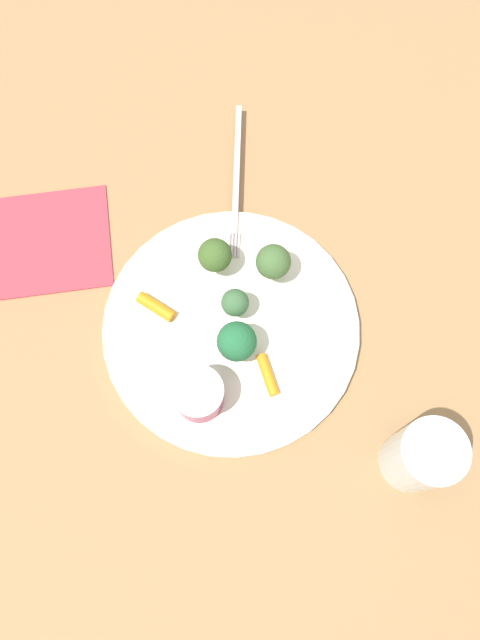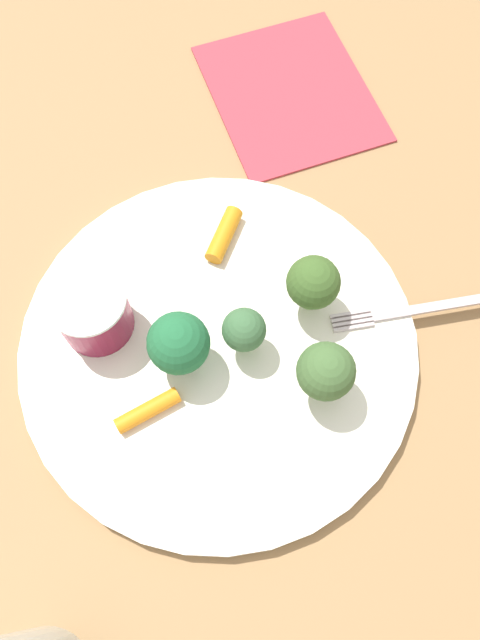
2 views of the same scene
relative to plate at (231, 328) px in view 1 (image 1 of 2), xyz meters
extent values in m
plane|color=olive|center=(0.00, 0.00, -0.01)|extent=(2.40, 2.40, 0.00)
cylinder|color=silver|center=(0.00, 0.00, 0.00)|extent=(0.27, 0.27, 0.01)
cylinder|color=maroon|center=(-0.07, 0.05, 0.03)|extent=(0.05, 0.05, 0.04)
cylinder|color=silver|center=(-0.07, 0.05, 0.05)|extent=(0.05, 0.05, 0.00)
cylinder|color=#8BAD66|center=(0.05, -0.06, 0.02)|extent=(0.01, 0.01, 0.02)
sphere|color=#406031|center=(0.05, -0.06, 0.04)|extent=(0.04, 0.04, 0.04)
cylinder|color=#8FBA62|center=(-0.03, 0.00, 0.01)|extent=(0.01, 0.01, 0.02)
sphere|color=#216238|center=(-0.03, 0.00, 0.04)|extent=(0.04, 0.04, 0.04)
cylinder|color=#98BA6D|center=(0.07, 0.00, 0.02)|extent=(0.01, 0.01, 0.02)
sphere|color=#3A5925|center=(0.07, 0.00, 0.04)|extent=(0.04, 0.04, 0.04)
cylinder|color=#82BB65|center=(0.01, -0.01, 0.01)|extent=(0.01, 0.01, 0.02)
sphere|color=#39613A|center=(0.01, -0.01, 0.03)|extent=(0.03, 0.03, 0.03)
cylinder|color=orange|center=(0.04, 0.07, 0.01)|extent=(0.04, 0.04, 0.01)
cylinder|color=orange|center=(-0.06, -0.02, 0.01)|extent=(0.04, 0.01, 0.01)
cube|color=#BEAEB0|center=(0.18, -0.05, 0.01)|extent=(0.16, 0.05, 0.00)
cube|color=#BEAEB0|center=(0.09, -0.03, 0.01)|extent=(0.03, 0.01, 0.00)
cube|color=#BEAEB0|center=(0.09, -0.03, 0.01)|extent=(0.03, 0.01, 0.00)
cube|color=#BEAEB0|center=(0.09, -0.02, 0.01)|extent=(0.03, 0.01, 0.00)
cube|color=#BEAEB0|center=(0.09, -0.02, 0.01)|extent=(0.03, 0.01, 0.00)
cylinder|color=silver|center=(-0.17, -0.14, 0.04)|extent=(0.06, 0.06, 0.09)
cube|color=#AC3641|center=(0.15, 0.18, 0.00)|extent=(0.14, 0.16, 0.00)
camera|label=1|loc=(-0.20, 0.04, 0.63)|focal=35.43mm
camera|label=2|loc=(-0.05, -0.14, 0.40)|focal=35.10mm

